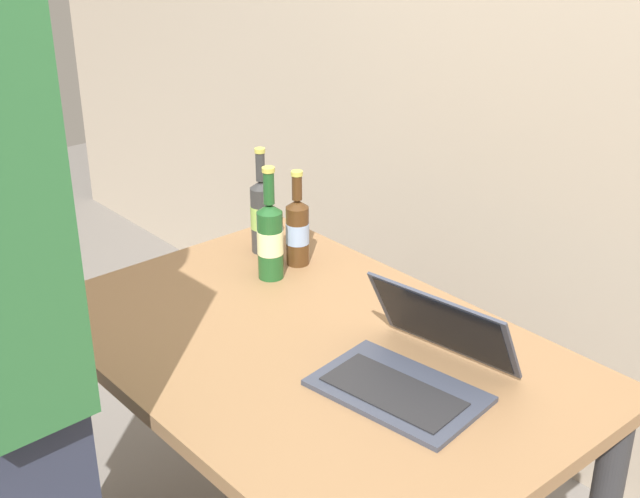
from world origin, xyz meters
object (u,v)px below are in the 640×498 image
(beer_bottle_amber, at_px, (262,214))
(beer_bottle_dark, at_px, (297,229))
(laptop, at_px, (415,365))
(beer_bottle_brown, at_px, (270,238))

(beer_bottle_amber, xyz_separation_m, beer_bottle_dark, (0.13, 0.02, -0.01))
(laptop, bearing_deg, beer_bottle_amber, 167.58)
(beer_bottle_dark, height_order, beer_bottle_brown, beer_bottle_brown)
(beer_bottle_dark, bearing_deg, beer_bottle_amber, -170.11)
(beer_bottle_amber, bearing_deg, beer_bottle_brown, -30.01)
(laptop, xyz_separation_m, beer_bottle_amber, (-0.74, 0.16, 0.07))
(laptop, height_order, beer_bottle_amber, beer_bottle_amber)
(beer_bottle_amber, relative_size, beer_bottle_brown, 0.99)
(beer_bottle_brown, bearing_deg, laptop, -7.54)
(laptop, distance_m, beer_bottle_brown, 0.61)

